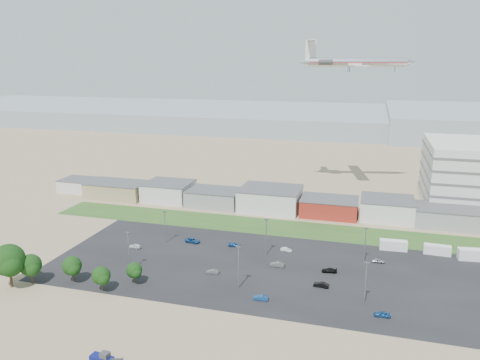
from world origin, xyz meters
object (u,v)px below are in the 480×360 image
(parked_car_7, at_px, (277,264))
(parked_car_8, at_px, (378,261))
(box_trailer_a, at_px, (393,245))
(parked_car_4, at_px, (213,271))
(airliner, at_px, (357,62))
(parked_car_13, at_px, (261,298))
(parked_car_12, at_px, (329,270))
(parked_car_1, at_px, (321,285))
(parked_car_2, at_px, (382,314))
(parked_car_6, at_px, (235,245))
(parked_car_9, at_px, (193,241))
(parked_car_5, at_px, (135,246))
(parked_car_11, at_px, (286,250))
(telehandler, at_px, (102,359))
(tree_far_left, at_px, (9,263))

(parked_car_7, distance_m, parked_car_8, 28.31)
(box_trailer_a, relative_size, parked_car_4, 2.36)
(parked_car_4, relative_size, parked_car_7, 0.83)
(airliner, relative_size, parked_car_13, 13.26)
(parked_car_7, height_order, parked_car_12, parked_car_7)
(parked_car_1, relative_size, parked_car_2, 1.07)
(parked_car_8, bearing_deg, parked_car_6, 89.35)
(airliner, bearing_deg, parked_car_9, -131.88)
(parked_car_2, bearing_deg, parked_car_6, -126.33)
(airliner, distance_m, parked_car_1, 108.38)
(parked_car_4, xyz_separation_m, parked_car_5, (-27.99, 9.98, 0.10))
(parked_car_7, relative_size, parked_car_12, 1.00)
(parked_car_8, bearing_deg, parked_car_13, 137.56)
(parked_car_4, xyz_separation_m, parked_car_8, (41.93, 18.89, 0.05))
(airliner, bearing_deg, parked_car_12, -102.63)
(box_trailer_a, height_order, parked_car_1, box_trailer_a)
(parked_car_12, bearing_deg, parked_car_11, -135.38)
(parked_car_6, height_order, parked_car_11, parked_car_6)
(box_trailer_a, height_order, parked_car_11, box_trailer_a)
(parked_car_2, xyz_separation_m, parked_car_9, (-55.72, 29.05, 0.04))
(parked_car_1, bearing_deg, parked_car_6, -118.02)
(airliner, height_order, parked_car_9, airliner)
(telehandler, height_order, parked_car_6, telehandler)
(airliner, height_order, parked_car_7, airliner)
(parked_car_7, relative_size, parked_car_8, 1.14)
(box_trailer_a, bearing_deg, parked_car_7, -148.97)
(airliner, bearing_deg, parked_car_6, -123.80)
(parked_car_2, distance_m, parked_car_6, 51.60)
(parked_car_7, xyz_separation_m, parked_car_8, (26.46, 10.07, -0.06))
(airliner, height_order, parked_car_13, airliner)
(parked_car_7, distance_m, parked_car_9, 30.22)
(parked_car_1, bearing_deg, tree_far_left, -67.87)
(parked_car_6, bearing_deg, parked_car_8, -94.88)
(parked_car_11, bearing_deg, parked_car_6, 99.88)
(parked_car_1, relative_size, parked_car_6, 0.97)
(parked_car_5, relative_size, parked_car_6, 0.98)
(parked_car_1, relative_size, parked_car_8, 1.08)
(parked_car_7, xyz_separation_m, parked_car_12, (13.95, 0.20, -0.08))
(box_trailer_a, bearing_deg, parked_car_4, -150.44)
(telehandler, distance_m, parked_car_4, 42.53)
(tree_far_left, bearing_deg, box_trailer_a, 28.87)
(telehandler, bearing_deg, box_trailer_a, 60.84)
(parked_car_2, bearing_deg, box_trailer_a, 173.46)
(parked_car_1, relative_size, parked_car_4, 1.14)
(parked_car_8, bearing_deg, parked_car_9, 89.87)
(parked_car_11, bearing_deg, box_trailer_a, -64.84)
(parked_car_8, bearing_deg, parked_car_1, 143.96)
(parked_car_1, distance_m, parked_car_8, 23.26)
(parked_car_13, bearing_deg, parked_car_12, 143.05)
(parked_car_9, relative_size, parked_car_13, 1.29)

